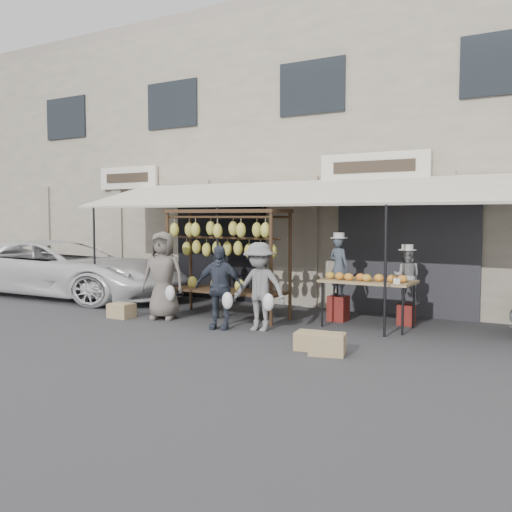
{
  "coord_description": "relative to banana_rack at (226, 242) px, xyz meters",
  "views": [
    {
      "loc": [
        5.54,
        -8.41,
        2.1
      ],
      "look_at": [
        -0.24,
        1.4,
        1.3
      ],
      "focal_mm": 40.0,
      "sensor_mm": 36.0,
      "label": 1
    }
  ],
  "objects": [
    {
      "name": "van",
      "position": [
        -5.64,
        0.49,
        -0.48
      ],
      "size": [
        5.31,
        2.61,
        2.18
      ],
      "primitive_type": "imported",
      "rotation": [
        0.0,
        0.0,
        1.61
      ],
      "color": "white",
      "rests_on": "ground_plane"
    },
    {
      "name": "banana_rack",
      "position": [
        0.0,
        0.0,
        0.0
      ],
      "size": [
        2.6,
        0.9,
        2.24
      ],
      "color": "#3E2C19",
      "rests_on": "ground_plane"
    },
    {
      "name": "ground_plane",
      "position": [
        0.92,
        -1.34,
        -1.57
      ],
      "size": [
        90.0,
        90.0,
        0.0
      ],
      "primitive_type": "plane",
      "color": "#2D2D30"
    },
    {
      "name": "shophouse",
      "position": [
        0.92,
        5.15,
        2.08
      ],
      "size": [
        24.0,
        6.15,
        7.3
      ],
      "color": "#AFA28E",
      "rests_on": "ground_plane"
    },
    {
      "name": "customer_right",
      "position": [
        1.27,
        -0.82,
        -0.76
      ],
      "size": [
        1.08,
        0.66,
        1.62
      ],
      "primitive_type": "imported",
      "rotation": [
        0.0,
        0.0,
        0.05
      ],
      "color": "slate",
      "rests_on": "ground_plane"
    },
    {
      "name": "crate_far",
      "position": [
        -1.86,
        -1.12,
        -1.42
      ],
      "size": [
        0.5,
        0.38,
        0.3
      ],
      "primitive_type": "cube",
      "rotation": [
        0.0,
        0.0,
        0.01
      ],
      "color": "tan",
      "rests_on": "ground_plane"
    },
    {
      "name": "vendor_left",
      "position": [
        2.14,
        0.83,
        -0.47
      ],
      "size": [
        0.5,
        0.4,
        1.2
      ],
      "primitive_type": "imported",
      "rotation": [
        0.0,
        0.0,
        2.86
      ],
      "color": "#465160",
      "rests_on": "stool_left"
    },
    {
      "name": "customer_left",
      "position": [
        -1.02,
        -0.78,
        -0.67
      ],
      "size": [
        1.01,
        0.82,
        1.79
      ],
      "primitive_type": "imported",
      "rotation": [
        0.0,
        0.0,
        0.33
      ],
      "color": "#635C54",
      "rests_on": "ground_plane"
    },
    {
      "name": "produce_table",
      "position": [
        2.88,
        0.44,
        -0.69
      ],
      "size": [
        1.7,
        0.9,
        1.04
      ],
      "color": "#A38257",
      "rests_on": "ground_plane"
    },
    {
      "name": "vendor_right",
      "position": [
        3.45,
        1.08,
        -0.62
      ],
      "size": [
        0.58,
        0.48,
        1.07
      ],
      "primitive_type": "imported",
      "rotation": [
        0.0,
        0.0,
        3.3
      ],
      "color": "#97979A",
      "rests_on": "stool_right"
    },
    {
      "name": "stool_left",
      "position": [
        2.14,
        0.83,
        -1.32
      ],
      "size": [
        0.42,
        0.42,
        0.5
      ],
      "primitive_type": "cube",
      "rotation": [
        0.0,
        0.0,
        -0.18
      ],
      "color": "maroon",
      "rests_on": "ground_plane"
    },
    {
      "name": "customer_mid",
      "position": [
        0.53,
        -1.04,
        -0.79
      ],
      "size": [
        0.99,
        0.65,
        1.56
      ],
      "primitive_type": "imported",
      "rotation": [
        0.0,
        0.0,
        0.32
      ],
      "color": "#323946",
      "rests_on": "ground_plane"
    },
    {
      "name": "crate_near_b",
      "position": [
        3.07,
        -1.87,
        -1.41
      ],
      "size": [
        0.62,
        0.53,
        0.32
      ],
      "primitive_type": "cube",
      "rotation": [
        0.0,
        0.0,
        0.26
      ],
      "color": "tan",
      "rests_on": "ground_plane"
    },
    {
      "name": "stool_right",
      "position": [
        3.45,
        1.08,
        -1.36
      ],
      "size": [
        0.32,
        0.32,
        0.41
      ],
      "primitive_type": "cube",
      "rotation": [
        0.0,
        0.0,
        -0.09
      ],
      "color": "maroon",
      "rests_on": "ground_plane"
    },
    {
      "name": "crate_near_a",
      "position": [
        2.73,
        -1.71,
        -1.42
      ],
      "size": [
        0.52,
        0.43,
        0.28
      ],
      "primitive_type": "cube",
      "rotation": [
        0.0,
        0.0,
        0.16
      ],
      "color": "tan",
      "rests_on": "ground_plane"
    },
    {
      "name": "awning",
      "position": [
        0.93,
        0.94,
        1.01
      ],
      "size": [
        10.0,
        2.35,
        2.92
      ],
      "color": "silver",
      "rests_on": "ground_plane"
    }
  ]
}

